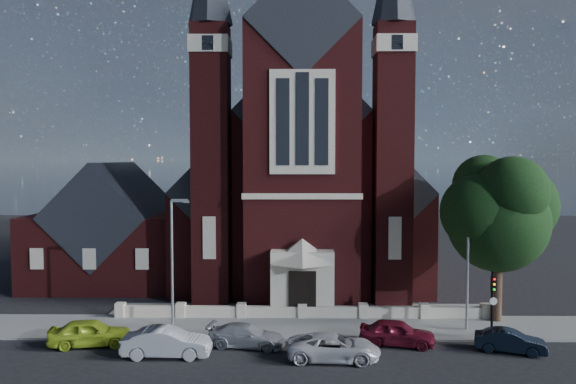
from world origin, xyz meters
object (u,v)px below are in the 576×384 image
(car_white_suv, at_px, (334,347))
(car_dark_red, at_px, (397,333))
(street_lamp_left, at_px, (173,256))
(traffic_signal, at_px, (493,296))
(church, at_px, (300,184))
(car_lime_van, at_px, (90,333))
(car_silver_a, at_px, (167,342))
(car_silver_b, at_px, (246,335))
(street_tree, at_px, (501,215))
(parish_hall, at_px, (115,235))
(car_navy, at_px, (510,341))
(street_lamp_right, at_px, (469,257))

(car_white_suv, relative_size, car_dark_red, 1.15)
(street_lamp_left, relative_size, traffic_signal, 2.02)
(church, xyz_separation_m, car_lime_van, (-12.02, -21.89, -7.43))
(church, distance_m, car_silver_a, 25.76)
(church, distance_m, car_silver_b, 23.39)
(street_tree, relative_size, car_dark_red, 2.53)
(parish_hall, bearing_deg, traffic_signal, -29.98)
(street_tree, xyz_separation_m, traffic_signal, (-1.60, -3.28, -4.38))
(street_tree, bearing_deg, traffic_signal, -115.95)
(traffic_signal, xyz_separation_m, car_white_suv, (-9.46, -3.41, -1.90))
(church, bearing_deg, car_silver_a, -107.23)
(church, bearing_deg, car_navy, -63.64)
(street_lamp_left, bearing_deg, traffic_signal, -4.76)
(car_lime_van, relative_size, car_navy, 1.20)
(street_lamp_left, relative_size, car_silver_a, 1.73)
(street_lamp_right, distance_m, traffic_signal, 2.71)
(car_silver_a, relative_size, car_white_suv, 0.96)
(car_silver_b, relative_size, car_white_suv, 0.89)
(parish_hall, relative_size, street_tree, 1.14)
(traffic_signal, xyz_separation_m, car_navy, (0.23, -2.14, -1.97))
(street_lamp_left, xyz_separation_m, car_navy, (19.14, -3.72, -3.99))
(traffic_signal, distance_m, car_navy, 2.92)
(traffic_signal, height_order, car_white_suv, traffic_signal)
(traffic_signal, distance_m, car_lime_van, 23.13)
(church, relative_size, car_navy, 9.38)
(car_silver_a, distance_m, car_dark_red, 12.75)
(car_silver_a, xyz_separation_m, car_dark_red, (12.59, 2.00, -0.05))
(street_lamp_left, height_order, car_silver_b, street_lamp_left)
(car_navy, bearing_deg, car_silver_b, 105.33)
(parish_hall, height_order, car_silver_b, parish_hall)
(street_lamp_right, relative_size, car_navy, 2.18)
(street_tree, distance_m, car_white_suv, 14.37)
(street_lamp_right, bearing_deg, car_dark_red, -151.39)
(street_tree, xyz_separation_m, street_lamp_right, (-2.51, -1.71, -2.36))
(street_lamp_right, bearing_deg, car_white_suv, -149.73)
(car_dark_red, distance_m, car_navy, 6.04)
(church, height_order, car_silver_b, church)
(car_lime_van, xyz_separation_m, car_silver_a, (4.71, -1.67, 0.01))
(car_silver_a, relative_size, car_silver_b, 1.08)
(church, relative_size, car_silver_a, 7.47)
(street_lamp_left, xyz_separation_m, car_lime_van, (-4.11, -2.94, -3.84))
(street_tree, bearing_deg, car_dark_red, -149.38)
(traffic_signal, bearing_deg, car_silver_b, -174.45)
(church, height_order, traffic_signal, church)
(traffic_signal, bearing_deg, car_navy, -83.89)
(car_lime_van, xyz_separation_m, car_dark_red, (17.30, 0.32, -0.04))
(car_silver_b, bearing_deg, traffic_signal, -75.20)
(car_dark_red, bearing_deg, street_tree, -46.66)
(traffic_signal, xyz_separation_m, car_silver_a, (-18.30, -3.04, -1.81))
(parish_hall, relative_size, car_white_suv, 2.50)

